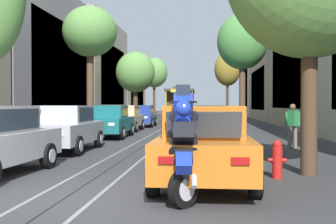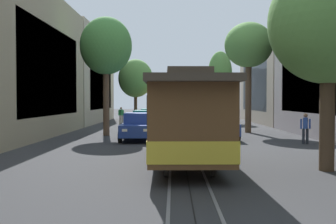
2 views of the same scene
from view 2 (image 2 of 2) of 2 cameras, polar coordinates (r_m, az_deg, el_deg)
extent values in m
plane|color=#38383A|center=(20.83, 1.96, -4.66)|extent=(165.40, 165.40, 0.00)
cube|color=gray|center=(16.27, 4.17, -6.45)|extent=(0.08, 74.16, 0.01)
cube|color=gray|center=(16.25, 0.41, -6.46)|extent=(0.08, 74.16, 0.01)
cube|color=black|center=(16.25, 2.29, -6.46)|extent=(0.03, 74.16, 0.01)
cube|color=gray|center=(42.32, 15.55, 4.19)|extent=(4.80, 16.24, 8.37)
cube|color=#2D3842|center=(41.77, 12.38, 3.67)|extent=(0.04, 11.58, 5.02)
cube|color=#2D3842|center=(25.85, 19.82, 6.70)|extent=(0.04, 11.58, 6.14)
cube|color=#BCAD93|center=(42.10, -12.60, 4.91)|extent=(4.42, 16.24, 9.37)
cube|color=#2D3842|center=(41.62, -9.65, 4.32)|extent=(0.04, 11.58, 5.62)
cube|color=tan|center=(26.32, -21.03, 6.55)|extent=(4.43, 16.24, 9.17)
cube|color=#2D3842|center=(25.55, -16.42, 5.72)|extent=(0.04, 11.58, 5.50)
cube|color=#B7B7BC|center=(45.40, 4.48, -0.38)|extent=(2.01, 4.38, 0.66)
cube|color=#B7B7BC|center=(45.23, 4.48, 0.41)|extent=(1.58, 2.14, 0.60)
cube|color=#2D3842|center=(46.07, 4.46, 0.41)|extent=(1.34, 0.29, 0.47)
cube|color=#2D3842|center=(44.05, 4.50, 0.35)|extent=(1.30, 0.26, 0.45)
cube|color=#2D3842|center=(45.22, 3.53, 0.41)|extent=(0.12, 1.81, 0.47)
cube|color=#2D3842|center=(45.24, 5.43, 0.41)|extent=(0.12, 1.81, 0.47)
cube|color=white|center=(47.55, 3.77, -0.17)|extent=(0.28, 0.05, 0.14)
cube|color=#B21414|center=(43.23, 3.78, -0.36)|extent=(0.28, 0.05, 0.12)
cube|color=white|center=(47.56, 5.11, -0.17)|extent=(0.28, 0.05, 0.14)
cube|color=#B21414|center=(43.25, 5.26, -0.36)|extent=(0.28, 0.05, 0.12)
cylinder|color=black|center=(46.74, 3.37, -0.73)|extent=(0.23, 0.65, 0.64)
cylinder|color=silver|center=(46.74, 3.24, -0.73)|extent=(0.04, 0.35, 0.35)
cylinder|color=black|center=(46.76, 5.53, -0.73)|extent=(0.23, 0.65, 0.64)
cylinder|color=silver|center=(46.77, 5.66, -0.73)|extent=(0.04, 0.35, 0.35)
cylinder|color=black|center=(44.07, 3.36, -0.87)|extent=(0.23, 0.65, 0.64)
cylinder|color=silver|center=(44.07, 3.21, -0.87)|extent=(0.04, 0.35, 0.35)
cylinder|color=black|center=(44.10, 5.64, -0.88)|extent=(0.23, 0.65, 0.64)
cylinder|color=silver|center=(44.10, 5.79, -0.88)|extent=(0.04, 0.35, 0.35)
cube|color=#B7B7BC|center=(40.24, 4.93, -0.65)|extent=(1.85, 4.32, 0.66)
cube|color=#B7B7BC|center=(40.07, 4.95, 0.24)|extent=(1.50, 2.08, 0.60)
cube|color=#2D3842|center=(40.91, 4.85, 0.24)|extent=(1.33, 0.24, 0.47)
cube|color=#2D3842|center=(38.89, 5.09, 0.16)|extent=(1.30, 0.21, 0.45)
cube|color=#2D3842|center=(40.02, 3.88, 0.24)|extent=(0.05, 1.81, 0.47)
cube|color=#2D3842|center=(40.14, 6.01, 0.24)|extent=(0.05, 1.81, 0.47)
cube|color=white|center=(42.35, 3.93, -0.40)|extent=(0.28, 0.04, 0.14)
cube|color=#B21414|center=(38.04, 4.36, -0.64)|extent=(0.28, 0.04, 0.12)
cube|color=white|center=(42.44, 5.44, -0.40)|extent=(0.28, 0.04, 0.14)
cube|color=#B21414|center=(38.14, 6.03, -0.64)|extent=(0.28, 0.04, 0.12)
cylinder|color=black|center=(41.52, 3.56, -1.03)|extent=(0.21, 0.64, 0.64)
cylinder|color=silver|center=(41.52, 3.41, -1.03)|extent=(0.02, 0.35, 0.35)
cylinder|color=black|center=(41.66, 5.98, -1.03)|extent=(0.21, 0.64, 0.64)
cylinder|color=silver|center=(41.68, 6.13, -1.03)|extent=(0.02, 0.35, 0.35)
cylinder|color=black|center=(38.87, 3.80, -1.22)|extent=(0.21, 0.64, 0.64)
cylinder|color=silver|center=(38.86, 3.64, -1.22)|extent=(0.02, 0.35, 0.35)
cylinder|color=black|center=(39.02, 6.38, -1.22)|extent=(0.21, 0.64, 0.64)
cylinder|color=silver|center=(39.03, 6.54, -1.22)|extent=(0.02, 0.35, 0.35)
cube|color=#196B70|center=(34.15, 5.42, -1.08)|extent=(1.89, 4.34, 0.66)
cube|color=#196B70|center=(33.98, 5.45, -0.03)|extent=(1.52, 2.09, 0.60)
cube|color=#2D3842|center=(34.81, 5.31, -0.02)|extent=(1.34, 0.25, 0.47)
cube|color=#2D3842|center=(32.80, 5.65, -0.13)|extent=(1.30, 0.22, 0.45)
cube|color=#2D3842|center=(33.91, 4.19, -0.03)|extent=(0.07, 1.81, 0.47)
cube|color=#2D3842|center=(34.06, 6.70, -0.03)|extent=(0.07, 1.81, 0.47)
cube|color=white|center=(36.24, 4.20, -0.76)|extent=(0.28, 0.05, 0.14)
cube|color=#B21414|center=(31.94, 4.81, -1.09)|extent=(0.28, 0.05, 0.12)
cube|color=white|center=(36.35, 5.95, -0.76)|extent=(0.28, 0.05, 0.14)
cube|color=#B21414|center=(32.06, 6.80, -1.09)|extent=(0.28, 0.05, 0.12)
cylinder|color=black|center=(35.42, 3.78, -1.51)|extent=(0.21, 0.64, 0.64)
cylinder|color=silver|center=(35.41, 3.60, -1.51)|extent=(0.03, 0.35, 0.35)
cylinder|color=black|center=(35.59, 6.61, -1.50)|extent=(0.21, 0.64, 0.64)
cylinder|color=silver|center=(35.60, 6.78, -1.50)|extent=(0.03, 0.35, 0.35)
cylinder|color=black|center=(32.76, 4.12, -1.77)|extent=(0.21, 0.64, 0.64)
cylinder|color=silver|center=(32.76, 3.93, -1.77)|extent=(0.03, 0.35, 0.35)
cylinder|color=black|center=(32.95, 7.17, -1.76)|extent=(0.21, 0.64, 0.64)
cylinder|color=silver|center=(32.96, 7.36, -1.76)|extent=(0.03, 0.35, 0.35)
cube|color=#C1B28E|center=(28.96, 6.73, -1.59)|extent=(1.84, 4.32, 0.66)
cube|color=#C1B28E|center=(28.79, 6.77, -0.35)|extent=(1.50, 2.08, 0.60)
cube|color=#2D3842|center=(29.62, 6.59, -0.33)|extent=(1.33, 0.23, 0.47)
cube|color=#2D3842|center=(27.61, 7.05, -0.48)|extent=(1.30, 0.21, 0.45)
cube|color=#2D3842|center=(28.71, 5.29, -0.35)|extent=(0.05, 1.81, 0.47)
cube|color=#2D3842|center=(28.88, 8.25, -0.35)|extent=(0.05, 1.81, 0.47)
cube|color=white|center=(31.05, 5.26, -1.18)|extent=(0.28, 0.04, 0.14)
cube|color=#B21414|center=(26.75, 6.07, -1.64)|extent=(0.28, 0.04, 0.12)
cube|color=white|center=(31.17, 7.30, -1.17)|extent=(0.28, 0.04, 0.14)
cube|color=#B21414|center=(26.89, 8.44, -1.64)|extent=(0.28, 0.04, 0.12)
cylinder|color=black|center=(30.22, 4.79, -2.07)|extent=(0.21, 0.64, 0.64)
cylinder|color=silver|center=(30.22, 4.58, -2.07)|extent=(0.02, 0.35, 0.35)
cylinder|color=black|center=(30.42, 8.10, -2.06)|extent=(0.21, 0.64, 0.64)
cylinder|color=silver|center=(30.43, 8.30, -2.05)|extent=(0.02, 0.35, 0.35)
cylinder|color=black|center=(27.57, 5.23, -2.43)|extent=(0.21, 0.64, 0.64)
cylinder|color=silver|center=(27.56, 5.00, -2.44)|extent=(0.02, 0.35, 0.35)
cylinder|color=black|center=(27.78, 8.85, -2.42)|extent=(0.21, 0.64, 0.64)
cylinder|color=silver|center=(27.80, 9.07, -2.42)|extent=(0.02, 0.35, 0.35)
cube|color=#233D93|center=(23.67, 7.51, -2.33)|extent=(1.89, 4.34, 0.66)
cube|color=#233D93|center=(23.49, 7.56, -0.82)|extent=(1.52, 2.09, 0.60)
cube|color=#2D3842|center=(24.32, 7.29, -0.78)|extent=(1.34, 0.25, 0.47)
cube|color=#2D3842|center=(22.32, 7.98, -1.01)|extent=(1.30, 0.23, 0.45)
cube|color=#2D3842|center=(23.40, 5.75, -0.82)|extent=(0.07, 1.81, 0.47)
cube|color=#2D3842|center=(23.61, 9.36, -0.82)|extent=(0.07, 1.81, 0.47)
cube|color=white|center=(25.74, 5.61, -1.77)|extent=(0.28, 0.05, 0.14)
cube|color=#B21414|center=(21.46, 6.83, -2.48)|extent=(0.28, 0.05, 0.12)
cube|color=white|center=(25.88, 8.07, -1.76)|extent=(0.28, 0.05, 0.14)
cube|color=#B21414|center=(21.63, 9.76, -2.46)|extent=(0.28, 0.05, 0.12)
cylinder|color=black|center=(24.92, 5.07, -2.88)|extent=(0.21, 0.64, 0.64)
cylinder|color=silver|center=(24.91, 4.82, -2.88)|extent=(0.03, 0.35, 0.35)
cylinder|color=black|center=(25.15, 9.07, -2.85)|extent=(0.21, 0.64, 0.64)
cylinder|color=silver|center=(25.16, 9.32, -2.85)|extent=(0.03, 0.35, 0.35)
cylinder|color=black|center=(22.27, 5.73, -3.43)|extent=(0.21, 0.64, 0.64)
cylinder|color=silver|center=(22.26, 5.45, -3.43)|extent=(0.03, 0.35, 0.35)
cylinder|color=black|center=(22.53, 10.19, -3.39)|extent=(0.21, 0.64, 0.64)
cylinder|color=silver|center=(22.55, 10.47, -3.38)|extent=(0.03, 0.35, 0.35)
cube|color=orange|center=(45.70, -1.65, -0.36)|extent=(1.80, 4.30, 0.66)
cube|color=orange|center=(45.83, -1.64, 0.43)|extent=(1.48, 2.06, 0.60)
cube|color=#2D3842|center=(44.99, -1.69, 0.38)|extent=(1.33, 0.22, 0.47)
cube|color=#2D3842|center=(47.01, -1.58, 0.44)|extent=(1.30, 0.20, 0.45)
cube|color=#2D3842|center=(45.80, -0.71, 0.43)|extent=(0.03, 1.81, 0.47)
cube|color=#2D3842|center=(45.87, -2.58, 0.43)|extent=(0.03, 1.81, 0.47)
cube|color=white|center=(43.52, -1.04, -0.34)|extent=(0.28, 0.04, 0.14)
cube|color=#B21414|center=(47.83, -0.87, -0.15)|extent=(0.28, 0.04, 0.12)
cube|color=white|center=(43.56, -2.50, -0.34)|extent=(0.28, 0.04, 0.14)
cube|color=#B21414|center=(47.88, -2.21, -0.15)|extent=(0.28, 0.04, 0.12)
cylinder|color=black|center=(44.35, -0.59, -0.85)|extent=(0.20, 0.64, 0.64)
cylinder|color=silver|center=(44.35, -0.44, -0.85)|extent=(0.02, 0.35, 0.35)
cylinder|color=black|center=(44.43, -2.86, -0.85)|extent=(0.20, 0.64, 0.64)
cylinder|color=silver|center=(44.43, -3.00, -0.85)|extent=(0.02, 0.35, 0.35)
cylinder|color=black|center=(47.01, -0.51, -0.71)|extent=(0.20, 0.64, 0.64)
cylinder|color=silver|center=(47.01, -0.37, -0.71)|extent=(0.02, 0.35, 0.35)
cylinder|color=black|center=(47.08, -2.65, -0.71)|extent=(0.20, 0.64, 0.64)
cylinder|color=silver|center=(47.09, -2.78, -0.71)|extent=(0.02, 0.35, 0.35)
cube|color=#196B70|center=(39.58, -1.94, -0.69)|extent=(1.98, 4.37, 0.66)
cube|color=#196B70|center=(39.70, -1.92, 0.23)|extent=(1.56, 2.13, 0.60)
cube|color=#2D3842|center=(38.87, -2.03, 0.17)|extent=(1.34, 0.28, 0.47)
cube|color=#2D3842|center=(40.88, -1.77, 0.24)|extent=(1.30, 0.25, 0.45)
cube|color=#2D3842|center=(39.64, -0.84, 0.23)|extent=(0.11, 1.81, 0.47)
cube|color=#2D3842|center=(39.78, -2.99, 0.23)|extent=(0.11, 1.81, 0.47)
cube|color=white|center=(37.37, -1.39, -0.68)|extent=(0.28, 0.05, 0.14)
cube|color=#B21414|center=(41.68, -0.91, -0.43)|extent=(0.28, 0.05, 0.12)
cube|color=white|center=(37.48, -3.09, -0.67)|extent=(0.28, 0.05, 0.14)
cube|color=#B21414|center=(41.77, -2.43, -0.43)|extent=(0.28, 0.05, 0.12)
cylinder|color=black|center=(38.19, -0.80, -1.27)|extent=(0.23, 0.65, 0.64)
cylinder|color=silver|center=(38.19, -0.64, -1.27)|extent=(0.04, 0.35, 0.35)
cylinder|color=black|center=(38.36, -3.43, -1.26)|extent=(0.23, 0.65, 0.64)
cylinder|color=silver|center=(38.37, -3.59, -1.26)|extent=(0.04, 0.35, 0.35)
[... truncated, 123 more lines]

